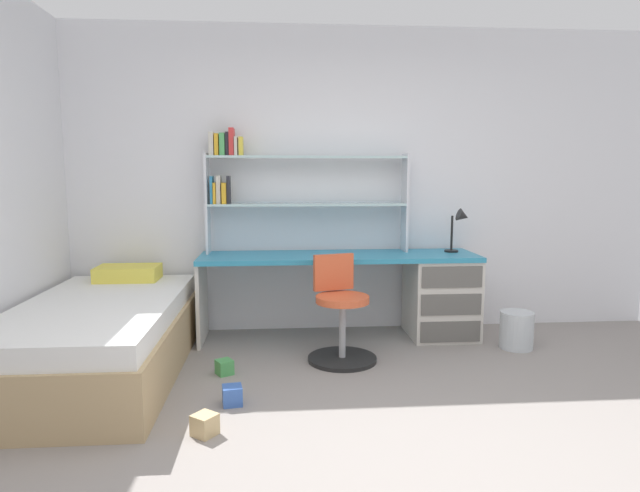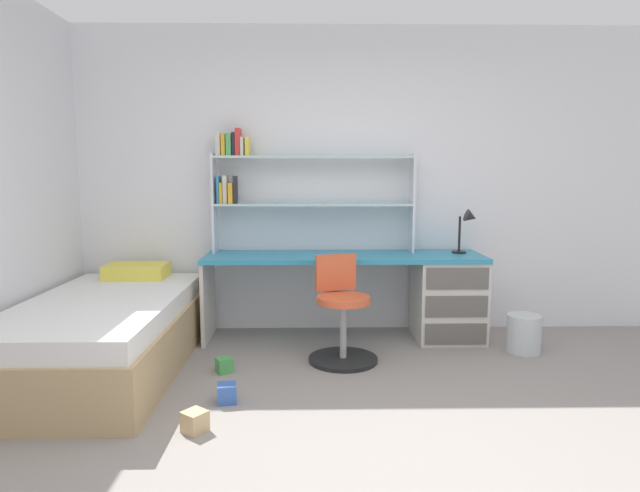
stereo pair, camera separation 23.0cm
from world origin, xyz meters
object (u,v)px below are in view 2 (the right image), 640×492
object	(u,v)px
desk_lamp	(468,224)
waste_bin	(524,333)
toy_block_natural_0	(195,421)
toy_block_green_2	(224,365)
swivel_chair	(342,320)
toy_block_blue_1	(227,393)
bed_platform	(105,334)
bookshelf_hutch	(286,180)
desk	(419,291)

from	to	relation	value
desk_lamp	waste_bin	xyz separation A→B (m)	(0.35, -0.43, -0.83)
toy_block_natural_0	toy_block_green_2	bearing A→B (deg)	88.76
toy_block_natural_0	swivel_chair	bearing A→B (deg)	52.59
desk_lamp	toy_block_green_2	distance (m)	2.32
toy_block_blue_1	desk_lamp	bearing A→B (deg)	36.03
toy_block_natural_0	toy_block_blue_1	distance (m)	0.40
toy_block_natural_0	toy_block_blue_1	xyz separation A→B (m)	(0.12, 0.38, 0.00)
waste_bin	toy_block_natural_0	size ratio (longest dim) A/B	2.59
waste_bin	toy_block_natural_0	world-z (taller)	waste_bin
toy_block_natural_0	toy_block_blue_1	world-z (taller)	same
swivel_chair	toy_block_natural_0	world-z (taller)	swivel_chair
swivel_chair	waste_bin	world-z (taller)	swivel_chair
desk_lamp	bed_platform	xyz separation A→B (m)	(-2.82, -0.76, -0.72)
desk_lamp	toy_block_blue_1	bearing A→B (deg)	-143.97
desk_lamp	bookshelf_hutch	bearing A→B (deg)	174.96
bed_platform	toy_block_blue_1	xyz separation A→B (m)	(0.96, -0.59, -0.20)
desk	toy_block_green_2	xyz separation A→B (m)	(-1.54, -0.80, -0.36)
desk	bookshelf_hutch	size ratio (longest dim) A/B	1.35
swivel_chair	toy_block_green_2	world-z (taller)	swivel_chair
bed_platform	toy_block_natural_0	world-z (taller)	bed_platform
desk_lamp	toy_block_blue_1	world-z (taller)	desk_lamp
bookshelf_hutch	toy_block_green_2	size ratio (longest dim) A/B	16.56
desk_lamp	swivel_chair	world-z (taller)	desk_lamp
desk_lamp	swivel_chair	distance (m)	1.42
bed_platform	toy_block_blue_1	world-z (taller)	bed_platform
bookshelf_hutch	toy_block_natural_0	distance (m)	2.31
desk	bed_platform	world-z (taller)	desk
bookshelf_hutch	desk_lamp	distance (m)	1.59
desk	bookshelf_hutch	distance (m)	1.48
bookshelf_hutch	toy_block_blue_1	xyz separation A→B (m)	(-0.31, -1.49, -1.29)
desk_lamp	toy_block_natural_0	xyz separation A→B (m)	(-1.97, -1.73, -0.92)
bed_platform	toy_block_natural_0	distance (m)	1.30
bed_platform	waste_bin	bearing A→B (deg)	5.95
waste_bin	bed_platform	bearing A→B (deg)	-174.05
swivel_chair	toy_block_blue_1	size ratio (longest dim) A/B	6.79
waste_bin	toy_block_natural_0	distance (m)	2.66
waste_bin	toy_block_green_2	distance (m)	2.34
bed_platform	desk_lamp	bearing A→B (deg)	15.13
bookshelf_hutch	toy_block_blue_1	bearing A→B (deg)	-101.89
bookshelf_hutch	desk	bearing A→B (deg)	-8.95
bed_platform	toy_block_blue_1	size ratio (longest dim) A/B	17.71
desk_lamp	toy_block_natural_0	bearing A→B (deg)	-138.73
toy_block_blue_1	toy_block_green_2	size ratio (longest dim) A/B	1.12
desk_lamp	bed_platform	world-z (taller)	desk_lamp
swivel_chair	bed_platform	bearing A→B (deg)	-174.43
toy_block_green_2	waste_bin	bearing A→B (deg)	9.99
waste_bin	toy_block_green_2	bearing A→B (deg)	-170.01
bookshelf_hutch	desk_lamp	world-z (taller)	bookshelf_hutch
swivel_chair	waste_bin	size ratio (longest dim) A/B	2.64
waste_bin	toy_block_blue_1	bearing A→B (deg)	-157.37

